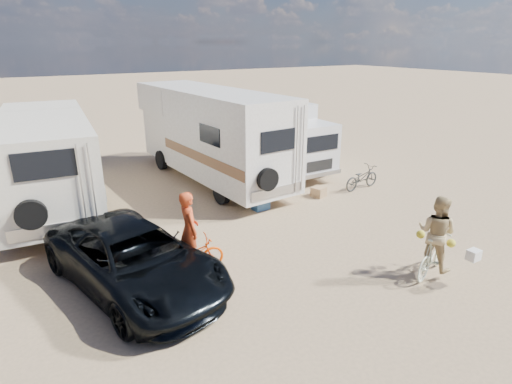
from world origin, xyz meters
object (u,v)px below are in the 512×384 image
dark_suv (134,259)px  bike_man (191,256)px  rv_main (211,136)px  rv_left (48,163)px  rider_man (190,237)px  box_truck (281,137)px  bike_parked (362,178)px  crate (319,192)px  bike_woman (433,254)px  rider_woman (435,240)px  cooler (261,203)px

dark_suv → bike_man: bearing=-14.6°
rv_main → rv_left: 5.81m
rider_man → bike_man: bearing=6.4°
rv_left → box_truck: (8.93, -0.45, -0.08)m
bike_parked → rv_main: bearing=42.2°
box_truck → bike_man: box_truck is taller
bike_man → rider_man: 0.51m
rv_main → rider_man: 7.28m
rv_main → bike_man: rv_main is taller
rider_man → crate: bearing=-61.2°
rv_left → crate: size_ratio=17.71×
bike_woman → rv_main: bearing=-9.0°
rv_main → box_truck: 3.16m
bike_man → bike_parked: (7.89, 2.27, 0.01)m
rv_main → rv_left: rv_main is taller
bike_man → rider_woman: bearing=-116.2°
rider_man → rider_woman: bearing=-116.2°
rv_left → rider_man: bearing=-65.3°
rv_left → cooler: (5.75, -3.90, -1.30)m
rv_main → bike_woman: rv_main is taller
rv_left → cooler: 7.07m
bike_woman → box_truck: bearing=-28.3°
bike_woman → rider_woman: size_ratio=0.95×
rv_main → rv_left: bearing=175.0°
bike_woman → rider_man: 5.76m
bike_man → rv_left: bearing=25.2°
rv_left → rider_man: size_ratio=4.15×
crate → rv_main: bearing=122.1°
rv_main → dark_suv: rv_main is taller
rider_woman → box_truck: bearing=-28.3°
rider_man → bike_woman: bearing=-116.2°
cooler → crate: 2.43m
bike_parked → cooler: 4.34m
bike_man → cooler: size_ratio=3.10×
rv_main → rider_woman: rv_main is taller
bike_woman → rider_woman: bearing=-0.0°
rv_main → dark_suv: 8.01m
dark_suv → rider_man: bearing=-14.6°
rv_left → rider_man: rv_left is taller
crate → bike_man: bearing=-157.6°
cooler → rv_left: bearing=142.4°
bike_woman → bike_man: bearing=41.1°
box_truck → cooler: (-3.18, -3.44, -1.22)m
bike_woman → rv_left: bearing=20.1°
rv_main → bike_parked: size_ratio=5.05×
dark_suv → rider_woman: bearing=-39.8°
bike_man → rider_woman: (4.84, -3.09, 0.47)m
bike_man → rider_man: bearing=-173.6°
rv_left → bike_man: rv_left is taller
rv_main → crate: (2.37, -3.79, -1.60)m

